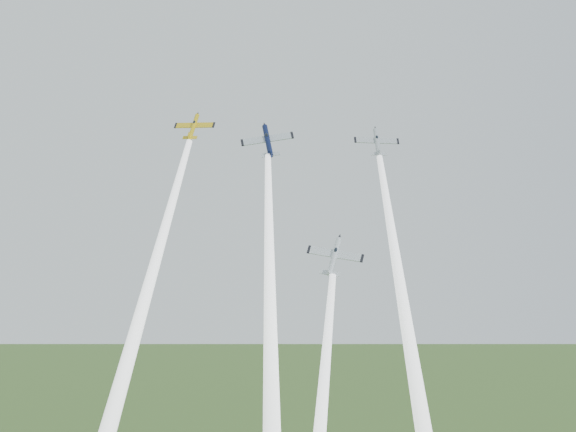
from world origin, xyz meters
The scene contains 7 objects.
plane_yellow centered at (-14.67, 3.49, 107.15)m, with size 6.76×6.71×1.06m, color gold, non-canonical shape.
smoke_trail_yellow centered at (-20.03, -15.90, 75.86)m, with size 2.59×2.59×68.00m, color white, non-canonical shape.
plane_navy centered at (-2.85, 2.81, 104.84)m, with size 8.47×8.40×1.33m, color #0C1538, non-canonical shape.
smoke_trail_navy centered at (-2.70, -15.22, 76.80)m, with size 2.59×2.59×60.27m, color white, non-canonical shape.
plane_silver_right centered at (14.57, 2.40, 104.69)m, with size 7.24×7.18×1.13m, color #AEB5BD, non-canonical shape.
smoke_trail_silver_right centered at (15.21, -17.55, 73.65)m, with size 2.59×2.59×67.40m, color white, non-canonical shape.
plane_silver_low centered at (6.42, -8.85, 86.04)m, with size 8.06×8.00×1.26m, color silver, non-canonical shape.
Camera 1 is at (-4.47, -110.01, 82.08)m, focal length 45.00 mm.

